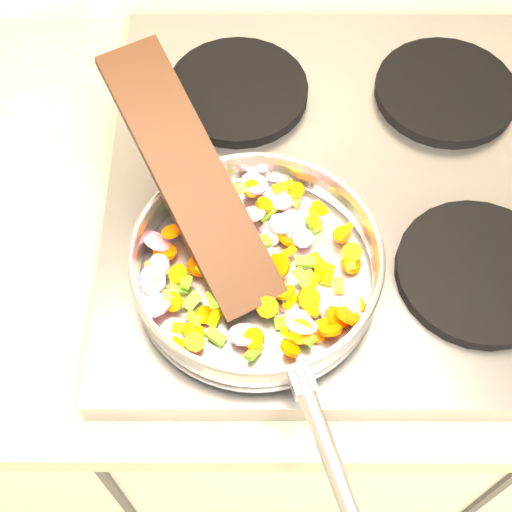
{
  "coord_description": "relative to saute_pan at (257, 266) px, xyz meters",
  "views": [
    {
      "loc": [
        -0.81,
        1.12,
        1.66
      ],
      "look_at": [
        -0.81,
        1.51,
        1.0
      ],
      "focal_mm": 50.0,
      "sensor_mm": 36.0,
      "label": 1
    }
  ],
  "objects": [
    {
      "name": "grate_fr",
      "position": [
        0.25,
        0.01,
        -0.04
      ],
      "size": [
        0.19,
        0.19,
        0.02
      ],
      "primitive_type": "cylinder",
      "color": "black",
      "rests_on": "cooktop"
    },
    {
      "name": "wooden_spatula",
      "position": [
        -0.07,
        0.09,
        0.05
      ],
      "size": [
        0.22,
        0.31,
        0.13
      ],
      "primitive_type": "cube",
      "rotation": [
        0.0,
        -0.35,
        2.08
      ],
      "color": "black",
      "rests_on": "saute_pan"
    },
    {
      "name": "cooktop",
      "position": [
        0.11,
        0.15,
        -0.07
      ],
      "size": [
        0.6,
        0.6,
        0.04
      ],
      "primitive_type": "cube",
      "color": "#939399",
      "rests_on": "counter_top"
    },
    {
      "name": "grate_fl",
      "position": [
        -0.03,
        0.01,
        -0.04
      ],
      "size": [
        0.19,
        0.19,
        0.02
      ],
      "primitive_type": "cylinder",
      "color": "black",
      "rests_on": "cooktop"
    },
    {
      "name": "grate_br",
      "position": [
        0.25,
        0.29,
        -0.04
      ],
      "size": [
        0.19,
        0.19,
        0.02
      ],
      "primitive_type": "cylinder",
      "color": "black",
      "rests_on": "cooktop"
    },
    {
      "name": "vegetable_heap",
      "position": [
        0.0,
        0.0,
        -0.01
      ],
      "size": [
        0.26,
        0.24,
        0.05
      ],
      "color": "#DB154E",
      "rests_on": "saute_pan"
    },
    {
      "name": "grate_bl",
      "position": [
        -0.03,
        0.29,
        -0.04
      ],
      "size": [
        0.19,
        0.19,
        0.02
      ],
      "primitive_type": "cylinder",
      "color": "black",
      "rests_on": "cooktop"
    },
    {
      "name": "saute_pan",
      "position": [
        0.0,
        0.0,
        0.0
      ],
      "size": [
        0.31,
        0.47,
        0.05
      ],
      "rotation": [
        0.0,
        0.0,
        0.31
      ],
      "color": "#9E9EA5",
      "rests_on": "grate_fl"
    }
  ]
}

